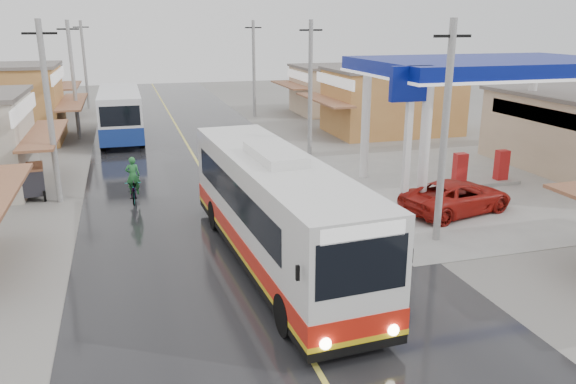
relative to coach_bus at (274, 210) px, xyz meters
name	(u,v)px	position (x,y,z in m)	size (l,w,h in m)	color
ground	(255,261)	(-0.63, 0.33, -1.91)	(120.00, 120.00, 0.00)	slate
road	(197,161)	(-0.63, 15.33, -1.90)	(12.00, 90.00, 0.02)	black
centre_line	(197,161)	(-0.63, 15.33, -1.88)	(0.15, 90.00, 0.01)	#D8CC4C
shopfronts_right	(449,156)	(14.37, 12.33, -1.91)	(11.00, 44.00, 4.80)	#BCB4A5
utility_poles_left	(72,166)	(-7.63, 16.33, -1.91)	(1.60, 50.00, 8.00)	gray
utility_poles_right	(310,154)	(6.37, 15.33, -1.91)	(1.60, 36.00, 8.00)	gray
coach_bus	(274,210)	(0.00, 0.00, 0.00)	(3.53, 12.79, 3.95)	silver
second_bus	(121,113)	(-4.73, 23.51, -0.10)	(2.80, 10.10, 3.35)	silver
jeepney	(457,197)	(8.88, 2.94, -1.20)	(2.34, 5.08, 1.41)	maroon
cyclist	(134,187)	(-4.35, 8.41, -1.21)	(0.79, 2.00, 2.13)	black
tricycle_near	(30,180)	(-8.93, 10.31, -1.03)	(1.54, 2.00, 1.53)	#26262D
tricycle_far	(7,175)	(-10.04, 11.24, -0.96)	(1.76, 2.20, 1.66)	#26262D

